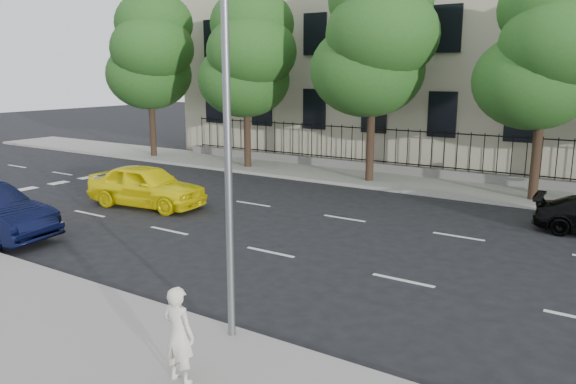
# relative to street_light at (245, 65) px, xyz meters

# --- Properties ---
(ground) EXTENTS (120.00, 120.00, 0.00)m
(ground) POSITION_rel_street_light_xyz_m (-2.50, 1.77, -5.15)
(ground) COLOR black
(ground) RESTS_ON ground
(near_sidewalk) EXTENTS (60.00, 4.00, 0.15)m
(near_sidewalk) POSITION_rel_street_light_xyz_m (-2.50, -2.23, -5.07)
(near_sidewalk) COLOR gray
(near_sidewalk) RESTS_ON ground
(far_sidewalk) EXTENTS (60.00, 4.00, 0.15)m
(far_sidewalk) POSITION_rel_street_light_xyz_m (-2.50, 15.77, -5.07)
(far_sidewalk) COLOR gray
(far_sidewalk) RESTS_ON ground
(lane_markings) EXTENTS (49.60, 4.62, 0.01)m
(lane_markings) POSITION_rel_street_light_xyz_m (-2.50, 6.52, -5.14)
(lane_markings) COLOR silver
(lane_markings) RESTS_ON ground
(crosswalk) EXTENTS (0.50, 12.10, 0.01)m
(crosswalk) POSITION_rel_street_light_xyz_m (-16.50, 6.37, -5.14)
(crosswalk) COLOR silver
(crosswalk) RESTS_ON ground
(iron_fence) EXTENTS (30.00, 0.50, 2.20)m
(iron_fence) POSITION_rel_street_light_xyz_m (-2.50, 17.47, -4.50)
(iron_fence) COLOR slate
(iron_fence) RESTS_ON far_sidewalk
(street_light) EXTENTS (0.25, 3.32, 8.05)m
(street_light) POSITION_rel_street_light_xyz_m (0.00, 0.00, 0.00)
(street_light) COLOR slate
(street_light) RESTS_ON near_sidewalk
(tree_a) EXTENTS (5.71, 5.31, 9.39)m
(tree_a) POSITION_rel_street_light_xyz_m (-18.46, 15.13, 0.98)
(tree_a) COLOR #382619
(tree_a) RESTS_ON far_sidewalk
(tree_b) EXTENTS (5.53, 5.12, 8.97)m
(tree_b) POSITION_rel_street_light_xyz_m (-11.46, 15.13, 0.69)
(tree_b) COLOR #382619
(tree_b) RESTS_ON far_sidewalk
(tree_c) EXTENTS (5.89, 5.50, 9.80)m
(tree_c) POSITION_rel_street_light_xyz_m (-4.46, 15.13, 1.26)
(tree_c) COLOR #382619
(tree_c) RESTS_ON far_sidewalk
(tree_d) EXTENTS (5.34, 4.94, 8.84)m
(tree_d) POSITION_rel_street_light_xyz_m (2.54, 15.13, 0.69)
(tree_d) COLOR #382619
(tree_d) RESTS_ON far_sidewalk
(yellow_taxi) EXTENTS (4.90, 2.46, 1.60)m
(yellow_taxi) POSITION_rel_street_light_xyz_m (-9.62, 6.24, -4.35)
(yellow_taxi) COLOR #FFEB0B
(yellow_taxi) RESTS_ON ground
(woman_near) EXTENTS (0.59, 0.39, 1.61)m
(woman_near) POSITION_rel_street_light_xyz_m (0.35, -2.27, -4.19)
(woman_near) COLOR silver
(woman_near) RESTS_ON near_sidewalk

